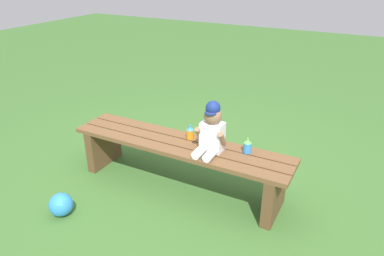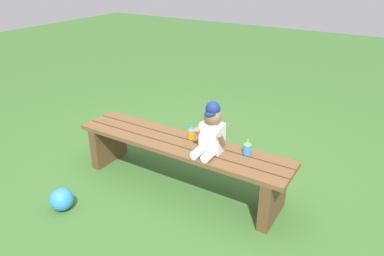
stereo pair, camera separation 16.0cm
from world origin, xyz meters
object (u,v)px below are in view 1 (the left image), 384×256
park_bench (179,155)px  toy_ball (61,205)px  child_figure (211,130)px  sippy_cup_left (190,132)px  sippy_cup_right (247,146)px

park_bench → toy_ball: bearing=-128.8°
child_figure → sippy_cup_left: 0.29m
toy_ball → child_figure: bearing=39.7°
child_figure → sippy_cup_right: 0.30m
sippy_cup_left → sippy_cup_right: 0.49m
sippy_cup_right → toy_ball: 1.48m
park_bench → sippy_cup_left: bearing=62.1°
child_figure → sippy_cup_right: size_ratio=3.26×
sippy_cup_left → toy_ball: size_ratio=0.69×
park_bench → toy_ball: park_bench is taller
park_bench → sippy_cup_right: bearing=9.9°
child_figure → sippy_cup_right: (0.26, 0.10, -0.12)m
sippy_cup_right → park_bench: bearing=-170.1°
sippy_cup_right → child_figure: bearing=-157.8°
park_bench → child_figure: child_figure is taller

